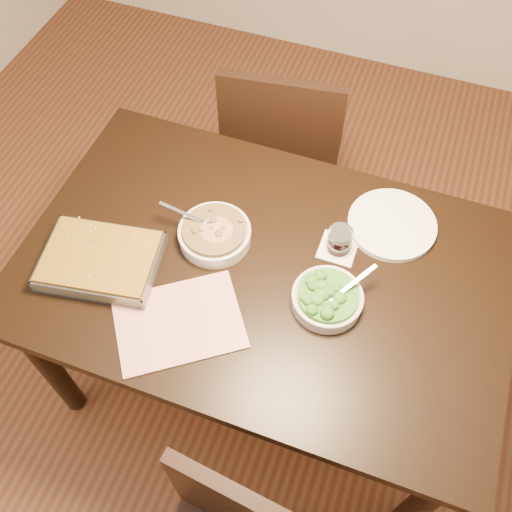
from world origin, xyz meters
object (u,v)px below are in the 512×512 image
stew_bowl (215,233)px  baking_dish (101,261)px  chair_far (283,146)px  dinner_plate (392,224)px  table (264,284)px  wine_tumbler (340,240)px  broccoli_bowl (327,298)px

stew_bowl → baking_dish: stew_bowl is taller
baking_dish → chair_far: size_ratio=0.39×
stew_bowl → dinner_plate: 0.53m
table → wine_tumbler: size_ratio=17.41×
broccoli_bowl → dinner_plate: 0.34m
table → dinner_plate: size_ratio=5.29×
stew_bowl → wine_tumbler: 0.36m
wine_tumbler → chair_far: 0.71m
broccoli_bowl → chair_far: bearing=116.1°
stew_bowl → broccoli_bowl: 0.38m
chair_far → stew_bowl: bearing=81.6°
baking_dish → dinner_plate: bearing=20.2°
stew_bowl → wine_tumbler: same height
broccoli_bowl → wine_tumbler: bearing=95.9°
table → dinner_plate: dinner_plate is taller
table → stew_bowl: (-0.17, 0.04, 0.13)m
baking_dish → table: bearing=10.1°
table → wine_tumbler: (0.18, 0.14, 0.14)m
broccoli_bowl → wine_tumbler: size_ratio=2.53×
baking_dish → wine_tumbler: bearing=15.8°
broccoli_bowl → dinner_plate: (0.11, 0.32, -0.02)m
broccoli_bowl → wine_tumbler: wine_tumbler is taller
dinner_plate → table: bearing=-139.1°
stew_bowl → wine_tumbler: size_ratio=2.97×
table → broccoli_bowl: bearing=-14.1°
dinner_plate → baking_dish: bearing=-150.4°
table → broccoli_bowl: broccoli_bowl is taller
table → dinner_plate: bearing=40.9°
table → chair_far: size_ratio=1.52×
table → dinner_plate: 0.42m
table → broccoli_bowl: (0.20, -0.05, 0.12)m
wine_tumbler → chair_far: bearing=121.7°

